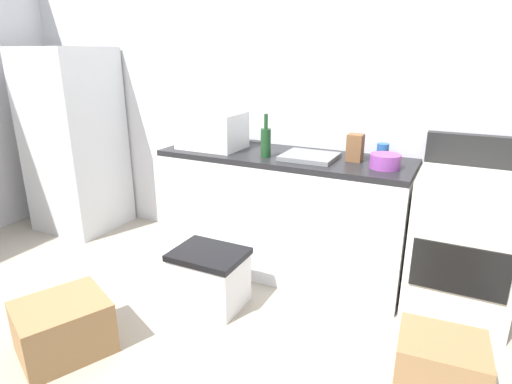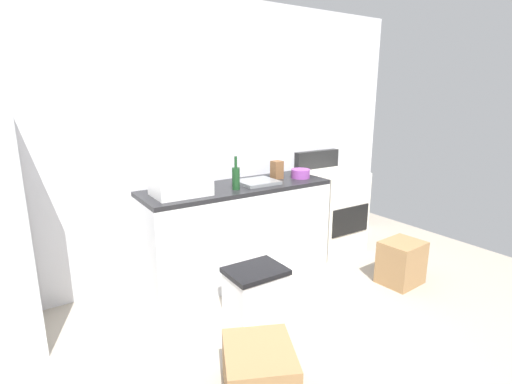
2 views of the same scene
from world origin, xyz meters
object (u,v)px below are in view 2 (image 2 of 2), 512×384
object	(u,v)px
knife_block	(277,170)
cardboard_box_large	(259,372)
coffee_mug	(279,170)
microwave	(180,179)
mixing_bowl	(300,174)
wine_bottle	(236,177)
cardboard_box_small	(401,262)
storage_bin	(256,290)
stove_oven	(330,209)

from	to	relation	value
knife_block	cardboard_box_large	size ratio (longest dim) A/B	0.39
coffee_mug	cardboard_box_large	size ratio (longest dim) A/B	0.22
microwave	mixing_bowl	size ratio (longest dim) A/B	2.42
knife_block	mixing_bowl	distance (m)	0.25
wine_bottle	coffee_mug	size ratio (longest dim) A/B	3.00
wine_bottle	cardboard_box_small	size ratio (longest dim) A/B	0.74
knife_block	cardboard_box_large	world-z (taller)	knife_block
wine_bottle	knife_block	bearing A→B (deg)	16.75
wine_bottle	knife_block	size ratio (longest dim) A/B	1.67
knife_block	storage_bin	xyz separation A→B (m)	(-0.72, -0.72, -0.80)
microwave	mixing_bowl	world-z (taller)	microwave
mixing_bowl	storage_bin	distance (m)	1.35
cardboard_box_small	coffee_mug	bearing A→B (deg)	114.24
microwave	cardboard_box_small	size ratio (longest dim) A/B	1.13
stove_oven	coffee_mug	size ratio (longest dim) A/B	11.00
mixing_bowl	cardboard_box_large	world-z (taller)	mixing_bowl
stove_oven	storage_bin	bearing A→B (deg)	-154.95
microwave	wine_bottle	size ratio (longest dim) A/B	1.53
wine_bottle	mixing_bowl	bearing A→B (deg)	4.86
microwave	storage_bin	size ratio (longest dim) A/B	1.00
microwave	knife_block	size ratio (longest dim) A/B	2.56
wine_bottle	cardboard_box_large	size ratio (longest dim) A/B	0.65
coffee_mug	cardboard_box_large	distance (m)	2.27
microwave	cardboard_box_small	distance (m)	2.17
coffee_mug	mixing_bowl	xyz separation A→B (m)	(0.07, -0.27, -0.00)
storage_bin	stove_oven	bearing A→B (deg)	25.05
stove_oven	coffee_mug	distance (m)	0.78
microwave	cardboard_box_large	distance (m)	1.66
coffee_mug	cardboard_box_large	xyz separation A→B (m)	(-1.35, -1.64, -0.80)
storage_bin	microwave	bearing A→B (deg)	118.68
cardboard_box_large	storage_bin	world-z (taller)	storage_bin
stove_oven	storage_bin	xyz separation A→B (m)	(-1.45, -0.68, -0.27)
knife_block	stove_oven	bearing A→B (deg)	-3.25
cardboard_box_small	storage_bin	world-z (taller)	cardboard_box_small
mixing_bowl	storage_bin	bearing A→B (deg)	-147.03
mixing_bowl	cardboard_box_large	bearing A→B (deg)	-135.84
mixing_bowl	cardboard_box_large	size ratio (longest dim) A/B	0.41
mixing_bowl	stove_oven	bearing A→B (deg)	7.34
knife_block	cardboard_box_small	world-z (taller)	knife_block
stove_oven	cardboard_box_small	distance (m)	1.03
storage_bin	cardboard_box_small	bearing A→B (deg)	-12.69
stove_oven	cardboard_box_small	world-z (taller)	stove_oven
coffee_mug	stove_oven	bearing A→B (deg)	-19.61
stove_oven	storage_bin	world-z (taller)	stove_oven
cardboard_box_large	storage_bin	distance (m)	0.90
mixing_bowl	cardboard_box_large	xyz separation A→B (m)	(-1.42, -1.38, -0.79)
knife_block	mixing_bowl	xyz separation A→B (m)	(0.22, -0.11, -0.04)
wine_bottle	coffee_mug	world-z (taller)	wine_bottle
stove_oven	coffee_mug	world-z (taller)	stove_oven
cardboard_box_small	stove_oven	bearing A→B (deg)	88.16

